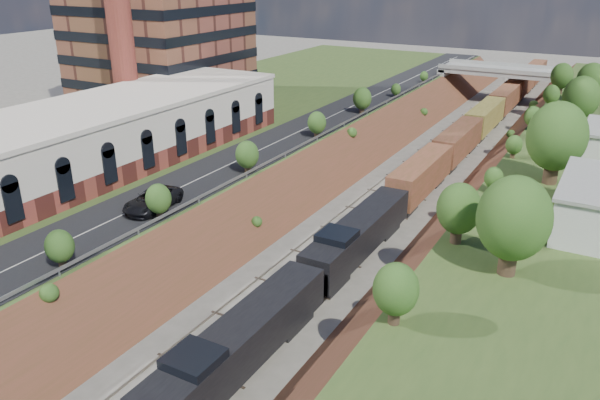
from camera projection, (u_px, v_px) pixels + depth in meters
The scene contains 13 objects.
platform_left at pixel (169, 144), 82.93m from camera, with size 44.00×180.00×5.00m, color #375121.
embankment_left at pixel (305, 187), 73.87m from camera, with size 7.07×180.00×7.07m, color brown.
embankment_right at pixel (481, 222), 63.88m from camera, with size 7.07×180.00×7.07m, color brown.
rail_left_track at pixel (366, 199), 70.02m from camera, with size 1.58×180.00×0.18m, color gray.
rail_right_track at pixel (407, 207), 67.66m from camera, with size 1.58×180.00×0.18m, color gray.
road at pixel (274, 144), 74.02m from camera, with size 8.00×180.00×0.10m, color black.
guardrail at pixel (301, 145), 71.81m from camera, with size 0.10×171.00×0.70m.
commercial_building at pixel (59, 148), 60.63m from camera, with size 14.30×62.30×7.00m.
overpass at pixel (502, 78), 117.12m from camera, with size 24.50×8.30×7.40m.
tree_right_large at pixel (514, 219), 41.47m from camera, with size 5.25×5.25×7.61m.
tree_left_crest at pixel (7, 271), 39.28m from camera, with size 2.45×2.45×3.55m.
freight_train at pixel (455, 144), 82.22m from camera, with size 3.11×158.04×4.63m.
suv at pixel (153, 200), 53.90m from camera, with size 2.96×6.42×1.78m, color black.
Camera 1 is at (22.33, -0.51, 26.22)m, focal length 35.00 mm.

